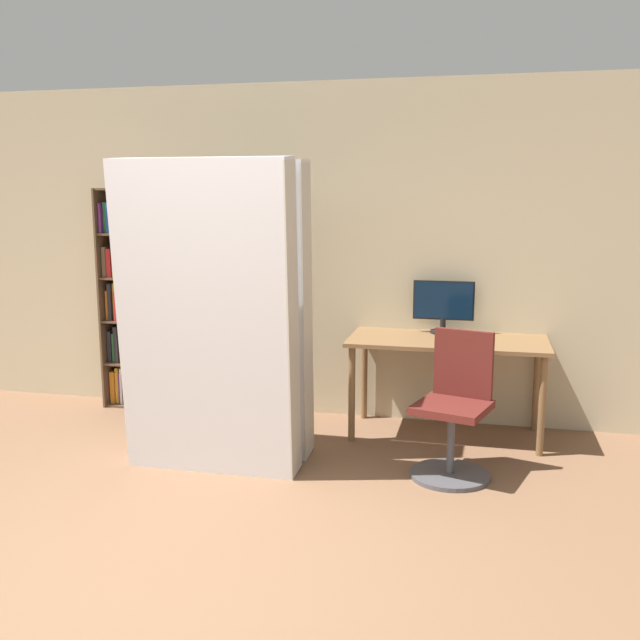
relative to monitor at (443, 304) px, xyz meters
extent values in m
plane|color=brown|center=(-1.34, -2.97, -0.98)|extent=(16.00, 16.00, 0.00)
cube|color=#C6B793|center=(-1.34, 0.15, 0.37)|extent=(8.00, 0.06, 2.70)
cube|color=brown|center=(0.05, -0.23, -0.24)|extent=(1.47, 0.69, 0.03)
cylinder|color=brown|center=(-0.62, -0.51, -0.62)|extent=(0.05, 0.05, 0.72)
cylinder|color=brown|center=(0.73, -0.51, -0.62)|extent=(0.05, 0.05, 0.72)
cylinder|color=brown|center=(-0.62, 0.06, -0.62)|extent=(0.05, 0.05, 0.72)
cylinder|color=brown|center=(0.73, 0.06, -0.62)|extent=(0.05, 0.05, 0.72)
cylinder|color=black|center=(0.00, 0.00, -0.22)|extent=(0.20, 0.20, 0.02)
cylinder|color=black|center=(0.00, 0.00, -0.16)|extent=(0.04, 0.04, 0.10)
cube|color=black|center=(0.00, 0.00, 0.03)|extent=(0.47, 0.02, 0.30)
cube|color=#0A1E38|center=(0.00, 0.00, 0.03)|extent=(0.45, 0.03, 0.28)
cylinder|color=#4C4C51|center=(0.13, -1.05, -0.97)|extent=(0.52, 0.52, 0.03)
cylinder|color=#4C4C51|center=(0.13, -1.05, -0.74)|extent=(0.05, 0.05, 0.42)
cube|color=#591E19|center=(0.13, -1.05, -0.51)|extent=(0.55, 0.55, 0.05)
cube|color=#591E19|center=(0.19, -0.86, -0.26)|extent=(0.39, 0.15, 0.45)
cube|color=brown|center=(-2.87, -0.03, -0.04)|extent=(0.02, 0.29, 1.87)
cube|color=brown|center=(-2.18, -0.03, -0.04)|extent=(0.02, 0.29, 1.87)
cube|color=brown|center=(-2.52, 0.11, -0.04)|extent=(0.70, 0.02, 1.87)
cube|color=brown|center=(-2.52, -0.03, -0.97)|extent=(0.67, 0.25, 0.02)
cube|color=brown|center=(-2.52, -0.03, -0.60)|extent=(0.67, 0.25, 0.02)
cube|color=brown|center=(-2.52, -0.03, -0.23)|extent=(0.67, 0.25, 0.02)
cube|color=brown|center=(-2.52, -0.03, 0.14)|extent=(0.67, 0.25, 0.02)
cube|color=brown|center=(-2.52, -0.03, 0.51)|extent=(0.67, 0.25, 0.02)
cube|color=brown|center=(-2.52, -0.03, 0.88)|extent=(0.67, 0.25, 0.02)
cube|color=orange|center=(-2.83, -0.02, -0.82)|extent=(0.04, 0.15, 0.28)
cube|color=gold|center=(-2.79, 0.00, -0.81)|extent=(0.03, 0.14, 0.31)
cube|color=#7A2D84|center=(-2.76, 0.00, -0.83)|extent=(0.02, 0.19, 0.27)
cube|color=silver|center=(-2.73, -0.02, -0.80)|extent=(0.02, 0.18, 0.32)
cube|color=#232328|center=(-2.70, -0.02, -0.82)|extent=(0.04, 0.19, 0.28)
cube|color=#1E4C9E|center=(-2.67, -0.06, -0.84)|extent=(0.02, 0.15, 0.24)
cube|color=#287A38|center=(-2.63, -0.04, -0.83)|extent=(0.03, 0.15, 0.26)
cube|color=brown|center=(-2.59, -0.03, -0.83)|extent=(0.04, 0.18, 0.26)
cube|color=red|center=(-2.54, 0.00, -0.85)|extent=(0.04, 0.20, 0.23)
cube|color=#232328|center=(-2.83, -0.03, -0.46)|extent=(0.04, 0.15, 0.27)
cube|color=#287A38|center=(-2.79, 0.00, -0.47)|extent=(0.02, 0.19, 0.25)
cube|color=#232328|center=(-2.75, -0.03, -0.43)|extent=(0.04, 0.20, 0.32)
cube|color=#7A2D84|center=(-2.72, 0.01, -0.47)|extent=(0.02, 0.17, 0.25)
cube|color=gold|center=(-2.68, -0.05, -0.46)|extent=(0.04, 0.17, 0.26)
cube|color=teal|center=(-2.63, -0.03, -0.45)|extent=(0.03, 0.14, 0.28)
cube|color=orange|center=(-2.60, 0.01, -0.48)|extent=(0.02, 0.16, 0.21)
cube|color=#232328|center=(-2.58, -0.01, -0.46)|extent=(0.02, 0.19, 0.27)
cube|color=#287A38|center=(-2.55, -0.04, -0.43)|extent=(0.02, 0.14, 0.32)
cube|color=orange|center=(-2.83, -0.01, -0.10)|extent=(0.03, 0.17, 0.25)
cube|color=#232328|center=(-2.79, -0.05, -0.06)|extent=(0.03, 0.14, 0.32)
cube|color=gold|center=(-2.76, 0.00, -0.06)|extent=(0.02, 0.18, 0.32)
cube|color=red|center=(-2.73, -0.05, -0.10)|extent=(0.02, 0.18, 0.25)
cube|color=#1E4C9E|center=(-2.70, -0.03, -0.10)|extent=(0.03, 0.20, 0.24)
cube|color=#232328|center=(-2.66, 0.02, -0.09)|extent=(0.03, 0.14, 0.27)
cube|color=brown|center=(-2.83, -0.04, 0.28)|extent=(0.04, 0.16, 0.26)
cube|color=red|center=(-2.78, -0.04, 0.27)|extent=(0.04, 0.18, 0.24)
cube|color=gold|center=(-2.73, -0.03, 0.31)|extent=(0.03, 0.19, 0.32)
cube|color=#7A2D84|center=(-2.70, -0.06, 0.27)|extent=(0.03, 0.15, 0.24)
cube|color=brown|center=(-2.66, -0.05, 0.30)|extent=(0.03, 0.17, 0.30)
cube|color=#7A2D84|center=(-2.61, -0.05, 0.27)|extent=(0.03, 0.16, 0.25)
cube|color=#7A2D84|center=(-2.84, -0.03, 0.64)|extent=(0.02, 0.20, 0.25)
cube|color=#287A38|center=(-2.80, -0.01, 0.65)|extent=(0.04, 0.18, 0.25)
cube|color=#1E4C9E|center=(-2.76, -0.03, 0.65)|extent=(0.03, 0.20, 0.25)
cube|color=#1E4C9E|center=(-2.72, -0.02, 0.63)|extent=(0.04, 0.20, 0.23)
cube|color=teal|center=(-2.69, -0.01, 0.66)|extent=(0.02, 0.16, 0.28)
cube|color=silver|center=(-1.44, -1.29, 0.05)|extent=(1.16, 0.38, 2.06)
cube|color=beige|center=(-0.86, -1.29, 0.05)|extent=(0.01, 0.38, 2.02)
cube|color=silver|center=(-1.44, -0.92, 0.05)|extent=(1.16, 0.34, 2.05)
cube|color=beige|center=(-0.86, -0.92, 0.05)|extent=(0.01, 0.35, 2.01)
camera|label=1|loc=(0.29, -5.54, 0.85)|focal=40.00mm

